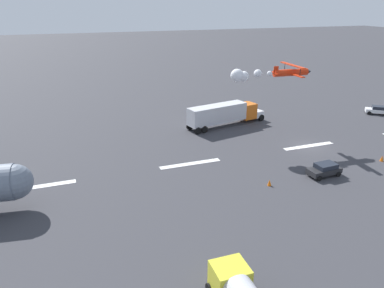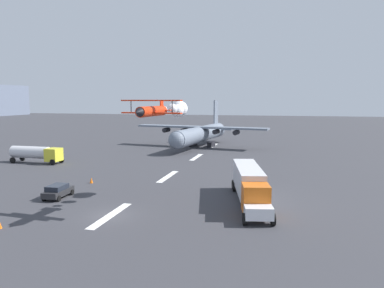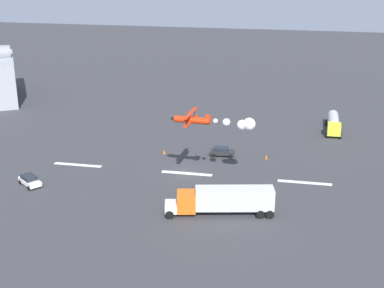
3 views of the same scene
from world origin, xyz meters
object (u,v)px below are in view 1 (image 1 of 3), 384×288
Objects in this scene: followme_car_yellow at (378,110)px; traffic_cone_near at (382,158)px; stunt_biplane_red at (262,74)px; semi_truck_orange at (224,113)px; traffic_cone_far at (270,183)px; airport_staff_sedan at (325,169)px.

traffic_cone_near is at bearing 45.81° from followme_car_yellow.
stunt_biplane_red is at bearing -45.23° from traffic_cone_near.
semi_truck_orange is 19.22× the size of traffic_cone_far.
semi_truck_orange is at bearing -81.16° from airport_staff_sedan.
semi_truck_orange is 24.20m from traffic_cone_near.
semi_truck_orange is 19.22× the size of traffic_cone_near.
followme_car_yellow is at bearing -145.95° from airport_staff_sedan.
stunt_biplane_red is 16.52× the size of traffic_cone_far.
stunt_biplane_red is 2.81× the size of followme_car_yellow.
semi_truck_orange is at bearing -6.93° from followme_car_yellow.
stunt_biplane_red is at bearing -113.93° from traffic_cone_far.
followme_car_yellow is at bearing -152.24° from traffic_cone_far.
stunt_biplane_red is 15.72m from airport_staff_sedan.
stunt_biplane_red is 19.11m from traffic_cone_near.
airport_staff_sedan is (-1.82, 12.65, -9.16)m from stunt_biplane_red.
traffic_cone_near is (-9.82, -0.91, -0.44)m from airport_staff_sedan.
semi_truck_orange reaches higher than followme_car_yellow.
stunt_biplane_red reaches higher than followme_car_yellow.
traffic_cone_near is (-13.11, 20.26, -1.75)m from semi_truck_orange.
traffic_cone_near is at bearing -174.69° from airport_staff_sedan.
traffic_cone_far is at bearing 27.76° from followme_car_yellow.
semi_truck_orange is at bearing -101.07° from traffic_cone_far.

